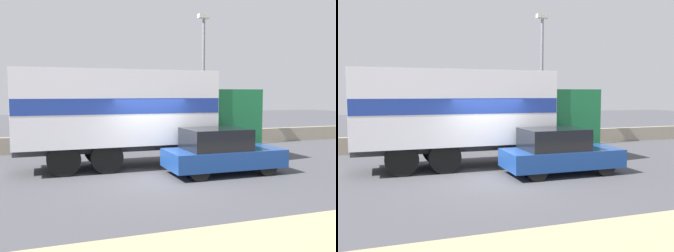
% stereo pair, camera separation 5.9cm
% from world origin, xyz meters
% --- Properties ---
extents(ground_plane, '(80.00, 80.00, 0.00)m').
position_xyz_m(ground_plane, '(0.00, 0.00, 0.00)').
color(ground_plane, '#47474C').
extents(stone_wall_backdrop, '(60.00, 0.35, 0.75)m').
position_xyz_m(stone_wall_backdrop, '(0.00, 6.67, 0.38)').
color(stone_wall_backdrop, gray).
rests_on(stone_wall_backdrop, ground_plane).
extents(street_lamp, '(0.56, 0.28, 6.47)m').
position_xyz_m(street_lamp, '(3.99, 5.51, 3.78)').
color(street_lamp, slate).
rests_on(street_lamp, ground_plane).
extents(box_truck, '(8.94, 2.40, 3.51)m').
position_xyz_m(box_truck, '(-0.24, 2.24, 2.04)').
color(box_truck, '#196B38').
rests_on(box_truck, ground_plane).
extents(car_hatchback, '(3.91, 1.76, 1.54)m').
position_xyz_m(car_hatchback, '(2.13, -0.01, 0.76)').
color(car_hatchback, navy).
rests_on(car_hatchback, ground_plane).
extents(pedestrian, '(0.40, 0.40, 1.82)m').
position_xyz_m(pedestrian, '(5.87, 5.66, 0.94)').
color(pedestrian, '#1E1E2D').
rests_on(pedestrian, ground_plane).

